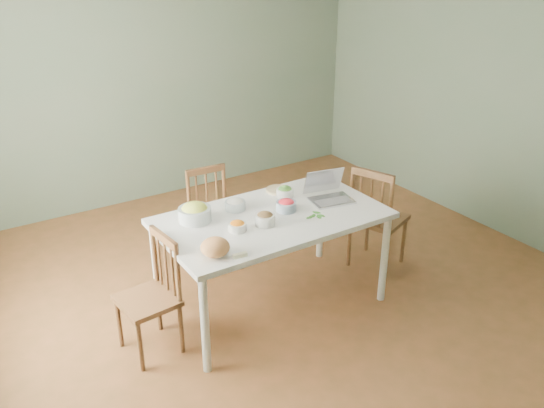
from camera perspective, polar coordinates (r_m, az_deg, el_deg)
floor at (r=5.01m, az=1.07°, el=-8.43°), size 5.00×5.00×0.00m
wall_back at (r=6.57m, az=-11.25°, el=12.09°), size 5.00×0.00×2.70m
wall_right at (r=6.11m, az=21.42°, el=9.94°), size 0.00×5.00×2.70m
dining_table at (r=4.58m, az=0.00°, el=-5.83°), size 1.76×0.99×0.82m
chair_far at (r=5.13m, az=-5.74°, el=-1.72°), size 0.43×0.41×0.93m
chair_left at (r=4.17m, az=-12.56°, el=-9.24°), size 0.42×0.44×0.91m
chair_right at (r=5.21m, az=10.75°, el=-1.19°), size 0.55×0.56×1.00m
bread_boule at (r=3.82m, az=-5.78°, el=-4.37°), size 0.26×0.26×0.13m
butter_stick at (r=3.82m, az=-3.24°, el=-5.20°), size 0.10×0.04×0.03m
bowl_squash at (r=4.31m, az=-7.83°, el=-0.82°), size 0.30×0.30×0.14m
bowl_carrot at (r=4.15m, az=-3.53°, el=-2.21°), size 0.16×0.16×0.08m
bowl_onion at (r=4.48m, az=-3.76°, el=-0.01°), size 0.20×0.20×0.09m
bowl_mushroom at (r=4.22m, az=-0.71°, el=-1.48°), size 0.16×0.16×0.10m
bowl_redpep at (r=4.45m, az=1.45°, el=-0.11°), size 0.16×0.16×0.10m
bowl_broccoli at (r=4.70m, az=1.31°, el=1.30°), size 0.15×0.15×0.09m
flatbread at (r=4.82m, az=0.61°, el=1.44°), size 0.22×0.22×0.02m
basil_bunch at (r=4.38m, az=4.30°, el=-1.13°), size 0.18×0.18×0.02m
laptop at (r=4.61m, az=6.10°, el=1.59°), size 0.39×0.37×0.23m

